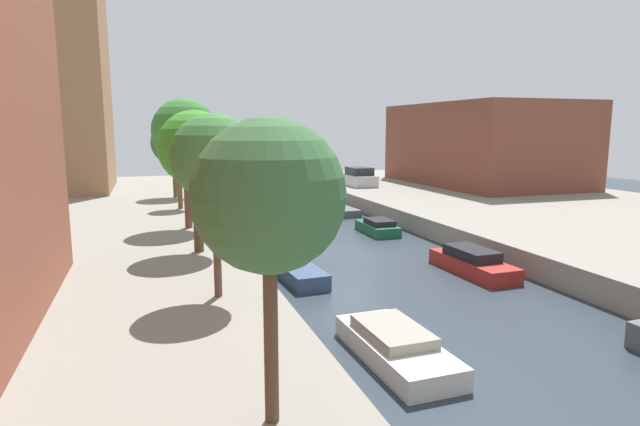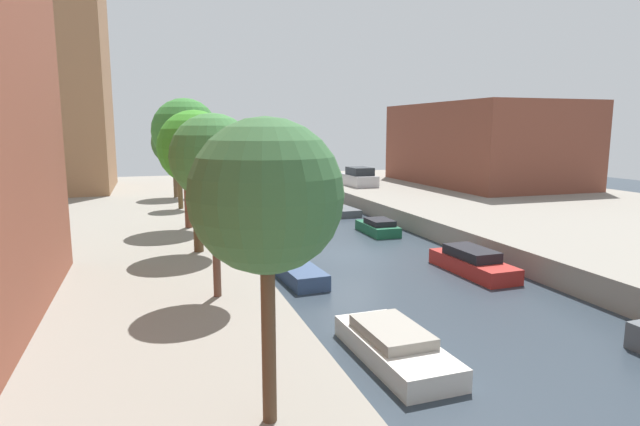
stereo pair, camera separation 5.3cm
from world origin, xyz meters
name	(u,v)px [view 1 (the left image)]	position (x,y,z in m)	size (l,w,h in m)	color
ground_plane	(351,255)	(0.00, 0.00, 0.00)	(84.00, 84.00, 0.00)	#28333D
quay_right	(613,225)	(15.00, 0.00, 0.50)	(20.00, 64.00, 1.00)	gray
apartment_tower_far	(25,3)	(-16.00, 21.98, 14.29)	(10.00, 10.15, 26.58)	#9E704C
low_block_right	(482,144)	(18.00, 16.14, 4.28)	(10.00, 16.00, 6.57)	brown
street_tree_0	(269,197)	(-6.72, -13.61, 4.57)	(2.33, 2.33, 4.76)	brown
street_tree_1	(214,158)	(-6.72, -7.05, 4.81)	(2.30, 2.30, 4.98)	brown
street_tree_2	(195,149)	(-6.72, -1.48, 4.84)	(2.73, 2.73, 5.24)	#513C25
street_tree_3	(185,132)	(-6.72, 3.56, 5.40)	(2.98, 2.98, 5.93)	brown
street_tree_4	(179,158)	(-6.72, 9.73, 3.92)	(1.93, 1.93, 3.92)	brown
street_tree_5	(173,143)	(-6.72, 14.99, 4.60)	(2.91, 2.91, 5.08)	brown
parked_car	(358,178)	(7.66, 17.83, 1.63)	(1.87, 4.16, 1.50)	#B7B7BC
moored_boat_left_1	(395,346)	(-2.89, -10.26, 0.34)	(1.69, 4.06, 0.80)	beige
moored_boat_left_2	(297,271)	(-3.28, -2.80, 0.28)	(1.44, 3.93, 0.55)	#33476B
moored_boat_right_2	(473,263)	(3.45, -4.18, 0.41)	(1.53, 4.14, 0.97)	maroon
moored_boat_right_3	(378,227)	(3.14, 4.03, 0.34)	(1.44, 3.16, 0.81)	#195638
moored_boat_right_4	(340,210)	(3.52, 10.86, 0.23)	(1.58, 3.91, 0.46)	#4C5156
moored_boat_right_5	(304,194)	(3.26, 18.34, 0.40)	(1.72, 4.07, 0.90)	beige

